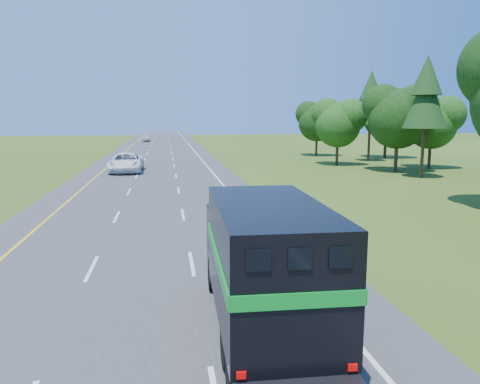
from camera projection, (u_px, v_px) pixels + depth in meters
The scene contains 5 objects.
road at pixel (157, 173), 46.68m from camera, with size 15.00×260.00×0.04m, color #38383A.
lane_markings at pixel (157, 172), 46.67m from camera, with size 11.15×260.00×0.01m.
horse_truck at pixel (264, 263), 11.73m from camera, with size 2.70×7.98×3.50m.
white_suv at pixel (126, 162), 46.89m from camera, with size 3.17×6.87×1.91m, color white.
far_car at pixel (146, 138), 104.12m from camera, with size 1.74×4.32×1.47m, color #B2B2B9.
Camera 1 is at (0.98, 2.88, 5.53)m, focal length 35.00 mm.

